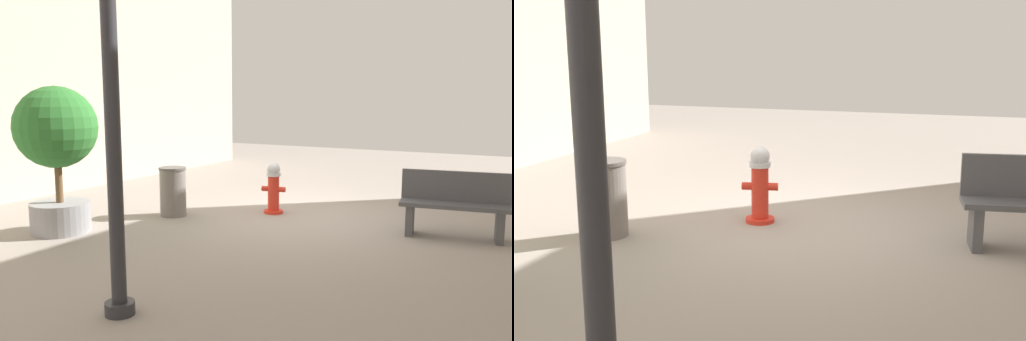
% 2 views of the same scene
% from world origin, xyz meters
% --- Properties ---
extents(ground_plane, '(23.40, 23.40, 0.00)m').
position_xyz_m(ground_plane, '(0.00, 0.00, 0.00)').
color(ground_plane, gray).
extents(fire_hydrant, '(0.43, 0.41, 0.90)m').
position_xyz_m(fire_hydrant, '(0.57, -0.04, 0.45)').
color(fire_hydrant, red).
rests_on(fire_hydrant, ground_plane).
extents(trash_bin, '(0.47, 0.47, 0.84)m').
position_xyz_m(trash_bin, '(1.99, 0.98, 0.42)').
color(trash_bin, slate).
rests_on(trash_bin, ground_plane).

